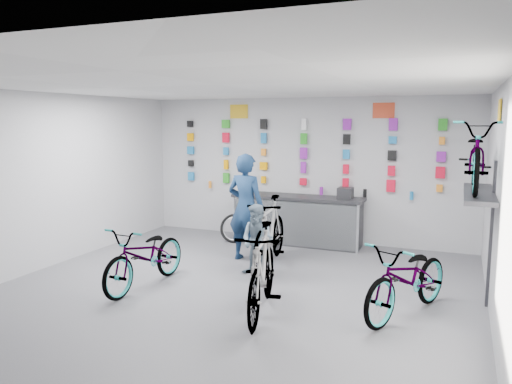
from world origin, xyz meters
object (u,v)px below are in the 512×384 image
at_px(bike_left, 146,256).
at_px(bike_right, 408,278).
at_px(bike_service, 270,232).
at_px(counter, 297,221).
at_px(clerk, 246,207).
at_px(customer, 258,240).
at_px(bike_center, 262,271).

height_order(bike_left, bike_right, bike_right).
bearing_deg(bike_service, bike_left, -133.03).
bearing_deg(counter, clerk, -108.15).
distance_m(bike_right, clerk, 3.44).
xyz_separation_m(bike_left, bike_service, (1.33, 1.80, 0.11)).
relative_size(bike_left, clerk, 0.96).
height_order(counter, clerk, clerk).
bearing_deg(bike_service, counter, 84.76).
bearing_deg(customer, bike_left, -131.62).
distance_m(bike_center, clerk, 2.62).
bearing_deg(bike_left, customer, 43.18).
height_order(counter, bike_left, counter).
bearing_deg(counter, bike_right, -51.28).
bearing_deg(bike_right, bike_left, -151.30).
bearing_deg(bike_center, bike_service, 95.63).
bearing_deg(bike_left, bike_service, 56.08).
height_order(bike_center, bike_right, bike_center).
bearing_deg(clerk, bike_service, 168.19).
distance_m(bike_left, clerk, 2.17).
height_order(bike_right, clerk, clerk).
relative_size(counter, bike_right, 1.41).
bearing_deg(bike_right, customer, -175.02).
relative_size(bike_right, customer, 1.62).
bearing_deg(bike_right, clerk, 175.22).
height_order(bike_center, customer, customer).
bearing_deg(bike_center, counter, 88.37).
distance_m(counter, clerk, 1.65).
relative_size(counter, bike_left, 1.44).
bearing_deg(clerk, bike_left, 73.19).
bearing_deg(customer, bike_service, 100.28).
distance_m(bike_left, customer, 1.79).
xyz_separation_m(bike_left, customer, (1.36, 1.16, 0.10)).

